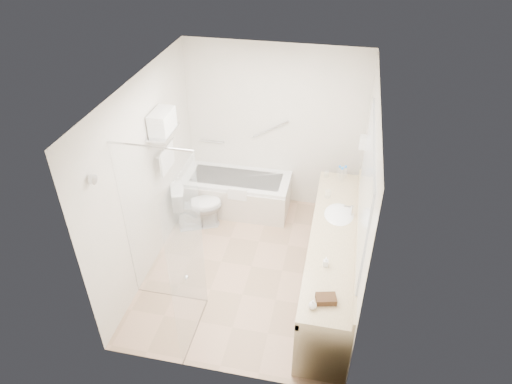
% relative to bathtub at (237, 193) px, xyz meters
% --- Properties ---
extents(floor, '(3.20, 3.20, 0.00)m').
position_rel_bathtub_xyz_m(floor, '(0.50, -1.24, -0.28)').
color(floor, tan).
rests_on(floor, ground).
extents(ceiling, '(2.60, 3.20, 0.10)m').
position_rel_bathtub_xyz_m(ceiling, '(0.50, -1.24, 2.22)').
color(ceiling, white).
rests_on(ceiling, wall_back).
extents(wall_back, '(2.60, 0.10, 2.50)m').
position_rel_bathtub_xyz_m(wall_back, '(0.50, 0.36, 0.97)').
color(wall_back, beige).
rests_on(wall_back, ground).
extents(wall_front, '(2.60, 0.10, 2.50)m').
position_rel_bathtub_xyz_m(wall_front, '(0.50, -2.84, 0.97)').
color(wall_front, beige).
rests_on(wall_front, ground).
extents(wall_left, '(0.10, 3.20, 2.50)m').
position_rel_bathtub_xyz_m(wall_left, '(-0.80, -1.24, 0.97)').
color(wall_left, beige).
rests_on(wall_left, ground).
extents(wall_right, '(0.10, 3.20, 2.50)m').
position_rel_bathtub_xyz_m(wall_right, '(1.80, -1.24, 0.97)').
color(wall_right, beige).
rests_on(wall_right, ground).
extents(bathtub, '(1.60, 0.73, 0.59)m').
position_rel_bathtub_xyz_m(bathtub, '(0.00, 0.00, 0.00)').
color(bathtub, white).
rests_on(bathtub, floor).
extents(grab_bar_short, '(0.40, 0.03, 0.03)m').
position_rel_bathtub_xyz_m(grab_bar_short, '(-0.45, 0.32, 0.67)').
color(grab_bar_short, silver).
rests_on(grab_bar_short, wall_back).
extents(grab_bar_long, '(0.53, 0.03, 0.33)m').
position_rel_bathtub_xyz_m(grab_bar_long, '(0.45, 0.32, 0.97)').
color(grab_bar_long, silver).
rests_on(grab_bar_long, wall_back).
extents(shower_enclosure, '(0.96, 0.91, 2.11)m').
position_rel_bathtub_xyz_m(shower_enclosure, '(-0.13, -2.16, 0.79)').
color(shower_enclosure, silver).
rests_on(shower_enclosure, floor).
extents(towel_shelf, '(0.24, 0.55, 0.81)m').
position_rel_bathtub_xyz_m(towel_shelf, '(-0.67, -0.89, 1.48)').
color(towel_shelf, silver).
rests_on(towel_shelf, wall_left).
extents(vanity_counter, '(0.55, 2.70, 0.95)m').
position_rel_bathtub_xyz_m(vanity_counter, '(1.52, -1.39, 0.36)').
color(vanity_counter, '#CCB688').
rests_on(vanity_counter, floor).
extents(sink, '(0.40, 0.52, 0.14)m').
position_rel_bathtub_xyz_m(sink, '(1.55, -0.99, 0.54)').
color(sink, white).
rests_on(sink, vanity_counter).
extents(faucet, '(0.03, 0.03, 0.14)m').
position_rel_bathtub_xyz_m(faucet, '(1.70, -0.99, 0.65)').
color(faucet, silver).
rests_on(faucet, vanity_counter).
extents(mirror, '(0.02, 2.00, 1.20)m').
position_rel_bathtub_xyz_m(mirror, '(1.79, -1.39, 1.27)').
color(mirror, '#B2B7BE').
rests_on(mirror, wall_right).
extents(hairdryer_unit, '(0.08, 0.10, 0.18)m').
position_rel_bathtub_xyz_m(hairdryer_unit, '(1.75, -0.19, 1.17)').
color(hairdryer_unit, silver).
rests_on(hairdryer_unit, wall_right).
extents(toilet, '(0.82, 0.65, 0.70)m').
position_rel_bathtub_xyz_m(toilet, '(-0.45, -0.54, 0.08)').
color(toilet, white).
rests_on(toilet, floor).
extents(amenity_basket, '(0.22, 0.17, 0.07)m').
position_rel_bathtub_xyz_m(amenity_basket, '(1.51, -2.43, 0.61)').
color(amenity_basket, '#402B17').
rests_on(amenity_basket, vanity_counter).
extents(soap_bottle_a, '(0.07, 0.12, 0.05)m').
position_rel_bathtub_xyz_m(soap_bottle_a, '(1.46, -1.93, 0.60)').
color(soap_bottle_a, silver).
rests_on(soap_bottle_a, vanity_counter).
extents(soap_bottle_b, '(0.09, 0.11, 0.08)m').
position_rel_bathtub_xyz_m(soap_bottle_b, '(1.39, -2.54, 0.61)').
color(soap_bottle_b, silver).
rests_on(soap_bottle_b, vanity_counter).
extents(water_bottle_left, '(0.07, 0.07, 0.22)m').
position_rel_bathtub_xyz_m(water_bottle_left, '(1.54, -0.23, 0.67)').
color(water_bottle_left, silver).
rests_on(water_bottle_left, vanity_counter).
extents(water_bottle_mid, '(0.06, 0.06, 0.19)m').
position_rel_bathtub_xyz_m(water_bottle_mid, '(1.58, -0.14, 0.66)').
color(water_bottle_mid, silver).
rests_on(water_bottle_mid, vanity_counter).
extents(water_bottle_right, '(0.06, 0.06, 0.18)m').
position_rel_bathtub_xyz_m(water_bottle_right, '(1.50, -0.14, 0.66)').
color(water_bottle_right, silver).
rests_on(water_bottle_right, vanity_counter).
extents(drinking_glass_near, '(0.09, 0.09, 0.09)m').
position_rel_bathtub_xyz_m(drinking_glass_near, '(1.33, -0.16, 0.62)').
color(drinking_glass_near, silver).
rests_on(drinking_glass_near, vanity_counter).
extents(drinking_glass_far, '(0.08, 0.08, 0.10)m').
position_rel_bathtub_xyz_m(drinking_glass_far, '(1.39, -0.65, 0.62)').
color(drinking_glass_far, silver).
rests_on(drinking_glass_far, vanity_counter).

